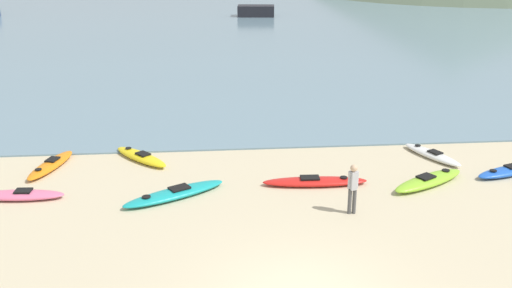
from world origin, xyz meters
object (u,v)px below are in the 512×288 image
(kayak_on_sand_1, at_px, (141,157))
(kayak_on_sand_0, at_px, (315,181))
(kayak_on_sand_2, at_px, (432,155))
(kayak_on_sand_3, at_px, (51,165))
(kayak_on_sand_5, at_px, (175,193))
(person_near_foreground, at_px, (353,186))
(kayak_on_sand_6, at_px, (509,171))
(kayak_on_sand_7, at_px, (429,180))
(moored_boat_1, at_px, (256,11))
(kayak_on_sand_4, at_px, (19,195))

(kayak_on_sand_1, bearing_deg, kayak_on_sand_0, -25.80)
(kayak_on_sand_2, relative_size, kayak_on_sand_3, 0.93)
(kayak_on_sand_1, relative_size, kayak_on_sand_2, 0.95)
(kayak_on_sand_1, bearing_deg, kayak_on_sand_5, -68.51)
(kayak_on_sand_1, height_order, person_near_foreground, person_near_foreground)
(kayak_on_sand_6, height_order, person_near_foreground, person_near_foreground)
(kayak_on_sand_6, xyz_separation_m, person_near_foreground, (-6.06, -2.48, 0.74))
(kayak_on_sand_7, bearing_deg, kayak_on_sand_2, 66.80)
(kayak_on_sand_3, distance_m, kayak_on_sand_7, 12.88)
(kayak_on_sand_1, distance_m, kayak_on_sand_7, 10.05)
(kayak_on_sand_3, bearing_deg, person_near_foreground, -24.98)
(kayak_on_sand_5, distance_m, kayak_on_sand_7, 8.21)
(kayak_on_sand_3, xyz_separation_m, moored_boat_1, (10.89, 40.68, 0.46))
(kayak_on_sand_5, relative_size, kayak_on_sand_7, 1.10)
(kayak_on_sand_6, distance_m, person_near_foreground, 6.59)
(kayak_on_sand_0, xyz_separation_m, person_near_foreground, (0.68, -2.18, 0.75))
(kayak_on_sand_1, distance_m, kayak_on_sand_2, 10.61)
(kayak_on_sand_3, bearing_deg, kayak_on_sand_6, -7.25)
(kayak_on_sand_6, height_order, moored_boat_1, moored_boat_1)
(kayak_on_sand_0, height_order, kayak_on_sand_5, kayak_on_sand_5)
(kayak_on_sand_4, bearing_deg, kayak_on_sand_6, 1.97)
(kayak_on_sand_1, height_order, kayak_on_sand_5, kayak_on_sand_1)
(kayak_on_sand_1, bearing_deg, kayak_on_sand_6, -11.35)
(kayak_on_sand_5, xyz_separation_m, moored_boat_1, (6.49, 43.54, 0.46))
(kayak_on_sand_3, distance_m, moored_boat_1, 42.11)
(kayak_on_sand_1, relative_size, kayak_on_sand_7, 0.84)
(kayak_on_sand_1, xyz_separation_m, kayak_on_sand_5, (1.34, -3.39, -0.00))
(kayak_on_sand_5, bearing_deg, kayak_on_sand_7, 1.74)
(kayak_on_sand_6, xyz_separation_m, kayak_on_sand_7, (-3.05, -0.62, 0.02))
(kayak_on_sand_4, xyz_separation_m, person_near_foreground, (9.96, -1.92, 0.75))
(kayak_on_sand_2, height_order, kayak_on_sand_4, kayak_on_sand_4)
(kayak_on_sand_5, distance_m, person_near_foreground, 5.49)
(kayak_on_sand_3, distance_m, kayak_on_sand_4, 2.57)
(person_near_foreground, bearing_deg, kayak_on_sand_1, 142.54)
(kayak_on_sand_4, height_order, kayak_on_sand_5, kayak_on_sand_5)
(kayak_on_sand_1, height_order, kayak_on_sand_4, kayak_on_sand_1)
(kayak_on_sand_2, distance_m, kayak_on_sand_7, 2.65)
(kayak_on_sand_7, xyz_separation_m, moored_boat_1, (-1.72, 43.29, 0.44))
(kayak_on_sand_1, relative_size, kayak_on_sand_5, 0.76)
(kayak_on_sand_6, height_order, kayak_on_sand_7, kayak_on_sand_7)
(kayak_on_sand_0, relative_size, kayak_on_sand_2, 1.27)
(kayak_on_sand_4, xyz_separation_m, moored_boat_1, (11.26, 43.22, 0.47))
(kayak_on_sand_5, height_order, moored_boat_1, moored_boat_1)
(kayak_on_sand_5, bearing_deg, kayak_on_sand_4, 176.23)
(kayak_on_sand_0, bearing_deg, kayak_on_sand_2, 24.10)
(kayak_on_sand_0, bearing_deg, kayak_on_sand_3, 165.57)
(kayak_on_sand_3, distance_m, kayak_on_sand_6, 15.79)
(kayak_on_sand_2, xyz_separation_m, kayak_on_sand_7, (-1.04, -2.44, 0.03))
(kayak_on_sand_3, relative_size, kayak_on_sand_5, 0.87)
(kayak_on_sand_1, xyz_separation_m, kayak_on_sand_4, (-3.43, -3.08, -0.01))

